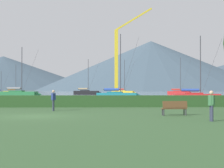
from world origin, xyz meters
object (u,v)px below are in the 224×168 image
at_px(sailboat_slip_0, 118,95).
at_px(dock_crane, 118,65).
at_px(sailboat_slip_6, 0,93).
at_px(sailboat_slip_12, 197,97).
at_px(person_seated_viewer, 53,99).
at_px(person_standing_walker, 211,103).
at_px(sailboat_slip_4, 179,92).
at_px(sailboat_slip_5, 87,92).
at_px(sailboat_slip_7, 19,94).
at_px(sailboat_slip_10, 123,92).
at_px(sailboat_slip_2, 14,92).
at_px(park_bench_near_path, 174,107).

relative_size(sailboat_slip_0, dock_crane, 0.54).
relative_size(sailboat_slip_6, sailboat_slip_12, 0.75).
bearing_deg(sailboat_slip_12, person_seated_viewer, -122.57).
bearing_deg(sailboat_slip_12, person_standing_walker, -97.64).
relative_size(sailboat_slip_4, sailboat_slip_5, 1.04).
bearing_deg(sailboat_slip_12, sailboat_slip_6, 137.02).
relative_size(sailboat_slip_6, dock_crane, 0.34).
height_order(sailboat_slip_7, sailboat_slip_10, sailboat_slip_10).
relative_size(sailboat_slip_0, sailboat_slip_6, 1.58).
xyz_separation_m(sailboat_slip_5, sailboat_slip_10, (11.36, 4.10, -0.04)).
height_order(sailboat_slip_2, sailboat_slip_12, sailboat_slip_2).
bearing_deg(sailboat_slip_6, sailboat_slip_5, 15.85).
bearing_deg(sailboat_slip_2, sailboat_slip_12, -49.14).
distance_m(sailboat_slip_6, park_bench_near_path, 86.36).
bearing_deg(sailboat_slip_4, sailboat_slip_12, -81.18).
bearing_deg(sailboat_slip_7, person_standing_walker, -58.51).
bearing_deg(person_standing_walker, park_bench_near_path, 103.68).
relative_size(sailboat_slip_2, dock_crane, 0.47).
xyz_separation_m(sailboat_slip_6, sailboat_slip_7, (13.17, -30.59, 0.19)).
relative_size(park_bench_near_path, person_seated_viewer, 1.02).
distance_m(sailboat_slip_0, sailboat_slip_5, 45.07).
relative_size(sailboat_slip_0, sailboat_slip_7, 1.07).
relative_size(sailboat_slip_12, dock_crane, 0.45).
bearing_deg(sailboat_slip_0, sailboat_slip_6, 137.72).
relative_size(sailboat_slip_2, park_bench_near_path, 5.76).
height_order(sailboat_slip_0, person_seated_viewer, sailboat_slip_0).
xyz_separation_m(sailboat_slip_5, sailboat_slip_12, (18.35, -53.76, -0.09)).
height_order(sailboat_slip_0, park_bench_near_path, sailboat_slip_0).
bearing_deg(park_bench_near_path, sailboat_slip_12, 64.67).
bearing_deg(person_standing_walker, sailboat_slip_5, 94.95).
bearing_deg(person_seated_viewer, sailboat_slip_0, 78.01).
xyz_separation_m(sailboat_slip_5, sailboat_slip_7, (-12.57, -31.51, 0.02)).
relative_size(sailboat_slip_7, sailboat_slip_12, 1.11).
bearing_deg(sailboat_slip_10, sailboat_slip_4, -1.99).
bearing_deg(dock_crane, person_standing_walker, -88.03).
distance_m(sailboat_slip_7, sailboat_slip_12, 38.09).
height_order(sailboat_slip_0, sailboat_slip_6, sailboat_slip_0).
distance_m(sailboat_slip_10, person_standing_walker, 87.94).
xyz_separation_m(sailboat_slip_0, sailboat_slip_4, (20.72, 43.43, -0.02)).
bearing_deg(sailboat_slip_2, sailboat_slip_7, -67.29).
distance_m(sailboat_slip_0, sailboat_slip_2, 62.42).
xyz_separation_m(sailboat_slip_7, sailboat_slip_12, (30.92, -22.24, -0.10)).
bearing_deg(sailboat_slip_5, person_standing_walker, -76.89).
xyz_separation_m(sailboat_slip_0, dock_crane, (1.04, 20.48, 6.60)).
xyz_separation_m(sailboat_slip_4, sailboat_slip_10, (-16.65, 5.15, 0.02)).
bearing_deg(sailboat_slip_10, person_standing_walker, -75.44).
relative_size(sailboat_slip_2, sailboat_slip_10, 0.88).
distance_m(sailboat_slip_4, person_standing_walker, 84.64).
height_order(sailboat_slip_6, park_bench_near_path, sailboat_slip_6).
height_order(sailboat_slip_6, sailboat_slip_7, sailboat_slip_7).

